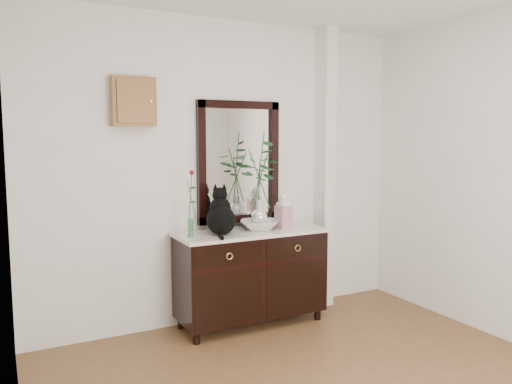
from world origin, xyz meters
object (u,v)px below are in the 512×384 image
cat (221,211)px  lotus_bowl (259,225)px  ginger_jar (284,210)px  sideboard (251,272)px

cat → lotus_bowl: size_ratio=1.20×
lotus_bowl → ginger_jar: 0.26m
cat → ginger_jar: (0.61, -0.01, -0.04)m
cat → ginger_jar: size_ratio=1.22×
sideboard → cat: bearing=-173.5°
sideboard → cat: 0.65m
lotus_bowl → cat: bearing=-173.9°
sideboard → lotus_bowl: (0.09, 0.01, 0.42)m
ginger_jar → lotus_bowl: bearing=168.3°
sideboard → cat: (-0.30, -0.03, 0.58)m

